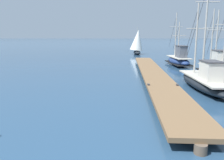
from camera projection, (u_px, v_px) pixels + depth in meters
floating_dock at (153, 74)px, 17.26m from camera, size 2.20×22.75×0.53m
fishing_boat_0 at (216, 69)px, 18.30m from camera, size 2.17×6.59×5.44m
fishing_boat_2 at (204, 80)px, 13.67m from camera, size 1.77×7.26×6.47m
fishing_boat_3 at (179, 59)px, 24.35m from camera, size 2.03×6.34×5.59m
distant_sailboat at (137, 42)px, 38.12m from camera, size 2.51×4.27×4.50m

